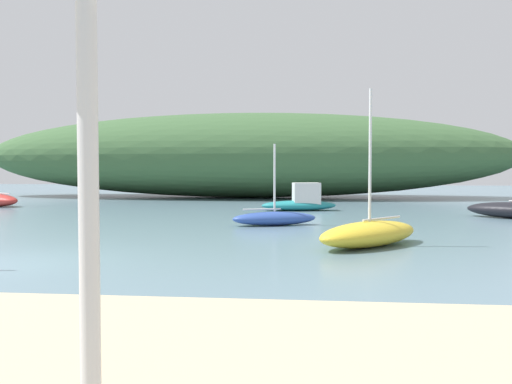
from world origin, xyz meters
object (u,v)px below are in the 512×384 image
(motorboat_centre_water, at_px, (302,201))
(sailboat_west_reach, at_px, (274,218))
(mast_structure, at_px, (44,7))
(sailboat_by_sandbar, at_px, (369,233))

(motorboat_centre_water, height_order, sailboat_west_reach, sailboat_west_reach)
(mast_structure, distance_m, sailboat_west_reach, 17.34)
(sailboat_by_sandbar, bearing_deg, mast_structure, -104.47)
(motorboat_centre_water, xyz_separation_m, sailboat_by_sandbar, (2.11, -12.51, -0.13))
(motorboat_centre_water, bearing_deg, sailboat_west_reach, -96.62)
(motorboat_centre_water, distance_m, sailboat_west_reach, 7.38)
(mast_structure, xyz_separation_m, sailboat_by_sandbar, (3.08, 11.94, -2.69))
(mast_structure, height_order, sailboat_west_reach, mast_structure)
(mast_structure, distance_m, sailboat_by_sandbar, 12.62)
(sailboat_west_reach, relative_size, sailboat_by_sandbar, 0.78)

